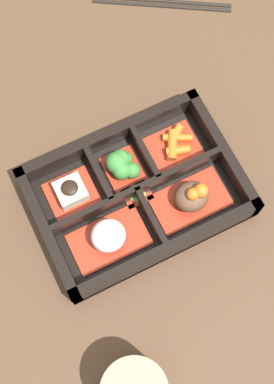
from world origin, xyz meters
The scene contains 10 objects.
ground_plane centered at (0.00, 0.00, 0.00)m, with size 3.00×3.00×0.00m, color #4C3523.
bento_base centered at (0.00, 0.00, 0.01)m, with size 0.28×0.20×0.01m.
bento_rim centered at (0.00, 0.00, 0.02)m, with size 0.28×0.20×0.04m.
bowl_stew centered at (-0.06, 0.04, 0.03)m, with size 0.11×0.06×0.05m.
bowl_rice centered at (0.06, 0.04, 0.03)m, with size 0.11×0.06×0.04m.
bowl_carrots centered at (-0.08, -0.04, 0.02)m, with size 0.07×0.06×0.02m.
bowl_greens centered at (0.00, -0.05, 0.03)m, with size 0.05×0.06×0.04m.
bowl_tofu centered at (0.08, -0.04, 0.02)m, with size 0.07×0.06×0.03m.
bowl_pickles centered at (0.00, 0.00, 0.02)m, with size 0.04×0.03×0.01m.
chopsticks centered at (-0.18, -0.28, 0.00)m, with size 0.20×0.13×0.01m.
Camera 1 is at (0.10, 0.21, 0.73)m, focal length 50.00 mm.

